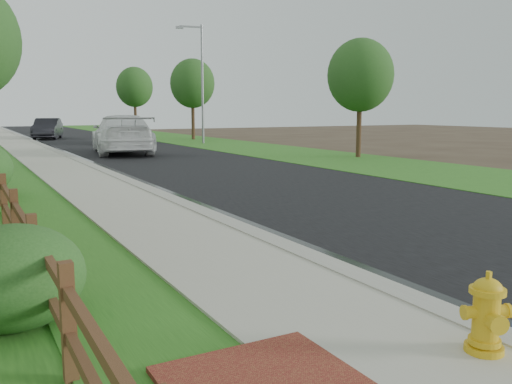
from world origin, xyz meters
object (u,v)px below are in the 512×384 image
white_suv (122,134)px  dark_car_mid (115,132)px  ranch_fence (9,207)px  streetlight (200,77)px  fire_hydrant (486,315)px

white_suv → dark_car_mid: bearing=-92.8°
ranch_fence → dark_car_mid: bearing=72.1°
streetlight → dark_car_mid: bearing=147.9°
ranch_fence → streetlight: bearing=60.0°
dark_car_mid → fire_hydrant: bearing=104.1°
streetlight → ranch_fence: bearing=-120.0°
streetlight → white_suv: bearing=-140.1°
fire_hydrant → ranch_fence: bearing=115.2°
fire_hydrant → dark_car_mid: bearing=81.2°
ranch_fence → fire_hydrant: ranch_fence is taller
ranch_fence → streetlight: 28.48m
fire_hydrant → white_suv: 26.16m
dark_car_mid → streetlight: streetlight is taller
fire_hydrant → streetlight: bearing=71.6°
dark_car_mid → streetlight: 7.15m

